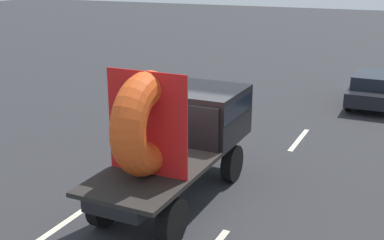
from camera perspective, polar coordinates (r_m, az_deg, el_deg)
ground_plane at (r=12.51m, az=-2.14°, el=-8.72°), size 120.00×120.00×0.00m
flatbed_truck at (r=12.03m, az=-1.06°, el=-0.91°), size 2.02×5.51×3.45m
distant_sedan at (r=21.57m, az=20.30°, el=3.47°), size 1.77×4.13×1.35m
lane_dash_left_near at (r=11.53m, az=-15.00°, el=-11.74°), size 0.16×2.92×0.01m
lane_dash_left_far at (r=18.35m, az=2.43°, el=-0.08°), size 0.16×2.72×0.01m
lane_dash_right_far at (r=16.72m, az=12.27°, el=-2.24°), size 0.16×2.33×0.01m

